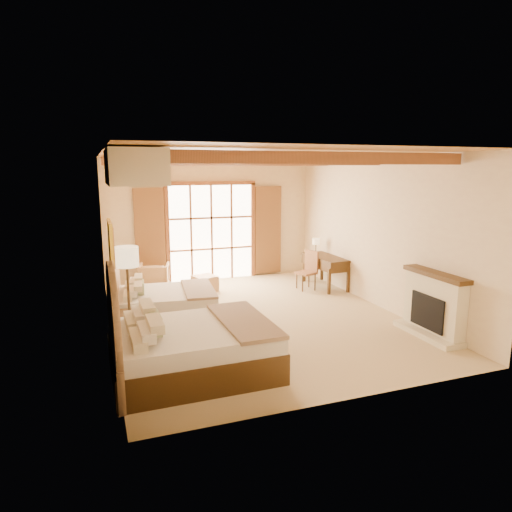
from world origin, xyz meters
name	(u,v)px	position (x,y,z in m)	size (l,w,h in m)	color
floor	(256,317)	(0.00, 0.00, 0.00)	(7.00, 7.00, 0.00)	#C8B385
wall_back	(211,219)	(0.00, 3.50, 1.60)	(5.50, 5.50, 0.00)	beige
wall_left	(107,247)	(-2.75, 0.00, 1.60)	(7.00, 7.00, 0.00)	beige
wall_right	(377,232)	(2.75, 0.00, 1.60)	(7.00, 7.00, 0.00)	beige
ceiling	(256,154)	(0.00, 0.00, 3.20)	(7.00, 7.00, 0.00)	#AE6F36
ceiling_beams	(256,160)	(0.00, 0.00, 3.08)	(5.39, 4.60, 0.18)	#96542E
french_doors	(212,233)	(0.00, 3.44, 1.25)	(3.95, 0.08, 2.60)	white
fireplace	(433,308)	(2.60, -2.00, 0.51)	(0.46, 1.40, 1.16)	beige
painting	(111,245)	(-2.70, -0.75, 1.75)	(0.06, 0.95, 0.75)	gold
canopy_valance	(134,167)	(-2.40, -2.00, 2.95)	(0.70, 1.40, 0.45)	beige
bed_near	(182,344)	(-1.87, -2.04, 0.46)	(2.30, 1.80, 1.51)	#432B11
bed_far	(158,302)	(-1.86, 0.47, 0.38)	(2.07, 1.65, 1.27)	#432B11
nightstand	(132,327)	(-2.43, -0.52, 0.27)	(0.45, 0.45, 0.54)	#432B11
floor_lamp	(127,264)	(-2.50, -1.04, 1.49)	(0.37, 0.37, 1.75)	#352A1A
armchair	(154,277)	(-1.62, 2.84, 0.33)	(0.70, 0.72, 0.66)	tan
ottoman	(205,283)	(-0.47, 2.35, 0.18)	(0.51, 0.51, 0.37)	tan
desk	(325,270)	(2.46, 1.69, 0.42)	(0.70, 1.47, 0.78)	#432B11
desk_chair	(307,278)	(1.91, 1.60, 0.30)	(0.55, 0.53, 0.95)	#9F6C46
desk_lamp	(316,242)	(2.46, 2.22, 1.06)	(0.19, 0.19, 0.37)	#352A1A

